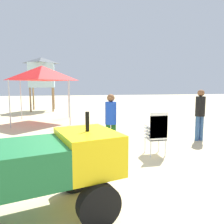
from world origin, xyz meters
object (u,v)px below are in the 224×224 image
at_px(lifeguard_tower, 42,72).
at_px(lifeguard_far_right, 111,119).
at_px(lifeguard_near_center, 200,111).
at_px(surfboard_pile, 40,143).
at_px(stacked_plastic_chairs, 157,130).
at_px(utility_cart, 33,166).
at_px(popup_canopy, 42,73).

bearing_deg(lifeguard_tower, lifeguard_far_right, -75.65).
height_order(lifeguard_near_center, lifeguard_far_right, lifeguard_near_center).
bearing_deg(lifeguard_tower, surfboard_pile, -85.38).
distance_m(stacked_plastic_chairs, surfboard_pile, 3.60).
relative_size(lifeguard_near_center, lifeguard_far_right, 1.06).
xyz_separation_m(utility_cart, lifeguard_tower, (-1.17, 14.23, 2.12)).
height_order(popup_canopy, lifeguard_tower, lifeguard_tower).
height_order(lifeguard_far_right, lifeguard_tower, lifeguard_tower).
xyz_separation_m(surfboard_pile, popup_canopy, (-0.30, 4.86, 2.43)).
xyz_separation_m(utility_cart, stacked_plastic_chairs, (2.87, 2.30, -0.09)).
distance_m(stacked_plastic_chairs, popup_canopy, 7.53).
relative_size(surfboard_pile, lifeguard_near_center, 1.40).
height_order(surfboard_pile, lifeguard_far_right, lifeguard_far_right).
bearing_deg(surfboard_pile, popup_canopy, 93.56).
height_order(utility_cart, lifeguard_far_right, lifeguard_far_right).
bearing_deg(popup_canopy, lifeguard_far_right, -67.83).
relative_size(popup_canopy, lifeguard_tower, 0.73).
height_order(lifeguard_near_center, popup_canopy, popup_canopy).
xyz_separation_m(popup_canopy, lifeguard_tower, (-0.54, 5.54, 0.36)).
relative_size(lifeguard_near_center, lifeguard_tower, 0.44).
xyz_separation_m(lifeguard_far_right, popup_canopy, (-2.36, 5.80, 1.59)).
distance_m(surfboard_pile, popup_canopy, 5.44).
xyz_separation_m(utility_cart, popup_canopy, (-0.63, 8.70, 1.76)).
relative_size(stacked_plastic_chairs, lifeguard_near_center, 0.68).
relative_size(utility_cart, stacked_plastic_chairs, 2.30).
xyz_separation_m(lifeguard_near_center, lifeguard_tower, (-6.16, 10.75, 1.88)).
xyz_separation_m(lifeguard_far_right, lifeguard_tower, (-2.90, 11.33, 1.95)).
relative_size(lifeguard_near_center, popup_canopy, 0.60).
height_order(utility_cart, lifeguard_near_center, lifeguard_near_center).
relative_size(surfboard_pile, lifeguard_tower, 0.62).
distance_m(utility_cart, lifeguard_tower, 14.44).
distance_m(surfboard_pile, lifeguard_far_right, 2.41).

